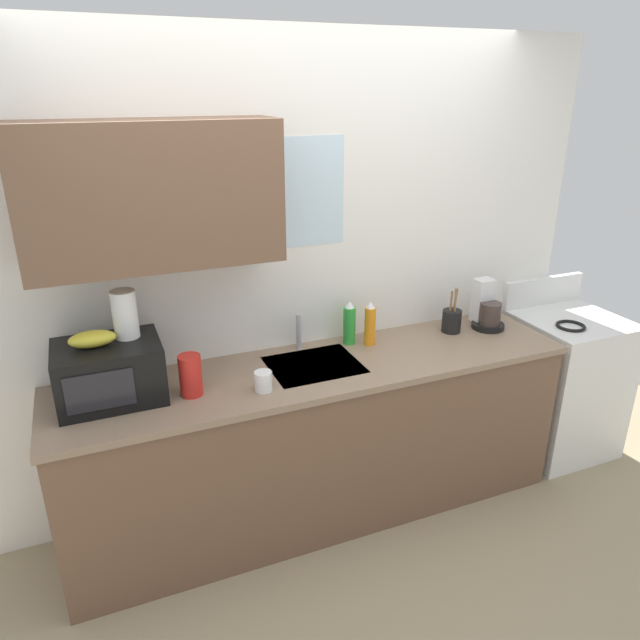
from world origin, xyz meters
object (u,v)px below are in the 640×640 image
at_px(cereal_canister, 190,375).
at_px(dish_soap_bottle_orange, 370,324).
at_px(mug_white, 263,381).
at_px(paper_towel_roll, 125,314).
at_px(coffee_maker, 486,310).
at_px(dish_soap_bottle_green, 349,324).
at_px(stove_range, 562,382).
at_px(utensil_crock, 452,320).
at_px(microwave, 109,372).
at_px(banana_bunch, 92,339).

bearing_deg(cereal_canister, dish_soap_bottle_orange, 10.67).
bearing_deg(mug_white, paper_towel_roll, 156.71).
bearing_deg(coffee_maker, dish_soap_bottle_green, 174.08).
xyz_separation_m(stove_range, utensil_crock, (-0.81, 0.12, 0.51)).
xyz_separation_m(microwave, paper_towel_roll, (0.10, 0.05, 0.24)).
relative_size(banana_bunch, dish_soap_bottle_orange, 0.80).
distance_m(coffee_maker, cereal_canister, 1.77).
xyz_separation_m(banana_bunch, paper_towel_roll, (0.15, 0.05, 0.08)).
xyz_separation_m(banana_bunch, mug_white, (0.71, -0.19, -0.26)).
distance_m(stove_range, coffee_maker, 0.80).
distance_m(coffee_maker, utensil_crock, 0.23).
bearing_deg(paper_towel_roll, stove_range, -2.14).
bearing_deg(mug_white, dish_soap_bottle_green, 29.26).
distance_m(banana_bunch, coffee_maker, 2.16).
distance_m(microwave, dish_soap_bottle_green, 1.27).
bearing_deg(stove_range, cereal_canister, -178.69).
relative_size(banana_bunch, cereal_canister, 1.02).
bearing_deg(dish_soap_bottle_orange, utensil_crock, -2.40).
bearing_deg(dish_soap_bottle_green, utensil_crock, -7.06).
bearing_deg(utensil_crock, mug_white, -167.95).
distance_m(dish_soap_bottle_green, cereal_canister, 0.95).
height_order(stove_range, banana_bunch, banana_bunch).
relative_size(paper_towel_roll, mug_white, 2.32).
bearing_deg(banana_bunch, dish_soap_bottle_orange, 3.72).
distance_m(mug_white, utensil_crock, 1.24).
relative_size(paper_towel_roll, dish_soap_bottle_green, 0.90).
bearing_deg(microwave, utensil_crock, 2.18).
distance_m(banana_bunch, mug_white, 0.78).
height_order(paper_towel_roll, cereal_canister, paper_towel_roll).
relative_size(microwave, coffee_maker, 1.64).
relative_size(microwave, cereal_canister, 2.35).
height_order(mug_white, utensil_crock, utensil_crock).
relative_size(paper_towel_roll, cereal_canister, 1.12).
bearing_deg(coffee_maker, utensil_crock, 177.15).
distance_m(paper_towel_roll, dish_soap_bottle_orange, 1.28).
height_order(microwave, dish_soap_bottle_green, microwave).
relative_size(stove_range, cereal_canister, 5.51).
distance_m(microwave, coffee_maker, 2.11).
bearing_deg(microwave, banana_bunch, 178.20).
relative_size(banana_bunch, paper_towel_roll, 0.91).
bearing_deg(dish_soap_bottle_orange, paper_towel_roll, -178.11).
bearing_deg(cereal_canister, coffee_maker, 5.13).
relative_size(dish_soap_bottle_orange, cereal_canister, 1.27).
bearing_deg(banana_bunch, utensil_crock, 2.08).
height_order(stove_range, dish_soap_bottle_orange, dish_soap_bottle_orange).
bearing_deg(dish_soap_bottle_green, microwave, -173.30).
xyz_separation_m(cereal_canister, utensil_crock, (1.53, 0.17, -0.03)).
bearing_deg(utensil_crock, dish_soap_bottle_green, 172.94).
bearing_deg(paper_towel_roll, cereal_canister, -32.01).
height_order(cereal_canister, utensil_crock, utensil_crock).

